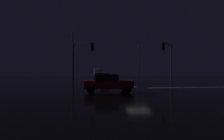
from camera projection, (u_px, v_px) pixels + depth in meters
ground at (138, 88)px, 18.35m from camera, size 120.00×120.00×0.10m
stop_line_north at (125, 84)px, 25.76m from camera, size 0.35×12.72×0.01m
centre_line_ns at (114, 80)px, 37.27m from camera, size 22.00×0.15×0.01m
crosswalk_bar_east at (201, 87)px, 19.27m from camera, size 12.72×0.40×0.01m
sedan_silver at (104, 78)px, 28.14m from camera, size 2.02×4.33×1.57m
sedan_blue at (100, 77)px, 34.70m from camera, size 2.02×4.33×1.57m
sedan_black at (99, 76)px, 39.91m from camera, size 2.02×4.33×1.57m
sedan_green at (98, 76)px, 45.53m from camera, size 2.02×4.33×1.57m
sedan_white at (98, 75)px, 51.12m from camera, size 2.02×4.33×1.57m
box_truck at (98, 73)px, 59.02m from camera, size 2.68×8.28×3.08m
sedan_red_crossing at (108, 83)px, 14.77m from camera, size 4.33×2.02×1.57m
traffic_signal_ne at (168, 55)px, 26.01m from camera, size 2.81×2.81×6.46m
traffic_signal_nw at (81, 55)px, 24.20m from camera, size 3.18×3.18×6.19m
streetlamp_right_far at (139, 60)px, 48.32m from camera, size 0.44×0.44×9.55m
streetlamp_left_near at (73, 53)px, 30.36m from camera, size 0.44×0.44×9.17m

